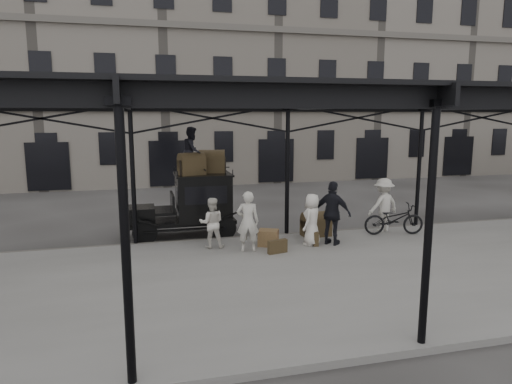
{
  "coord_description": "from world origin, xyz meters",
  "views": [
    {
      "loc": [
        -4.73,
        -12.43,
        4.17
      ],
      "look_at": [
        -1.18,
        1.6,
        1.7
      ],
      "focal_mm": 32.0,
      "sensor_mm": 36.0,
      "label": 1
    }
  ],
  "objects_px": {
    "taxi": "(194,202)",
    "porter_left": "(248,221)",
    "steamer_trunk_platform": "(316,226)",
    "porter_official": "(333,213)",
    "bicycle": "(394,219)",
    "steamer_trunk_roof_near": "(192,166)"
  },
  "relations": [
    {
      "from": "taxi",
      "to": "porter_official",
      "type": "distance_m",
      "value": 4.76
    },
    {
      "from": "taxi",
      "to": "porter_left",
      "type": "height_order",
      "value": "taxi"
    },
    {
      "from": "steamer_trunk_roof_near",
      "to": "steamer_trunk_platform",
      "type": "xyz_separation_m",
      "value": [
        3.97,
        -1.25,
        -2.0
      ]
    },
    {
      "from": "taxi",
      "to": "bicycle",
      "type": "xyz_separation_m",
      "value": [
        6.49,
        -1.99,
        -0.52
      ]
    },
    {
      "from": "taxi",
      "to": "bicycle",
      "type": "relative_size",
      "value": 1.81
    },
    {
      "from": "taxi",
      "to": "porter_left",
      "type": "relative_size",
      "value": 2.02
    },
    {
      "from": "porter_left",
      "to": "porter_official",
      "type": "height_order",
      "value": "porter_official"
    },
    {
      "from": "porter_left",
      "to": "porter_official",
      "type": "distance_m",
      "value": 2.72
    },
    {
      "from": "bicycle",
      "to": "steamer_trunk_roof_near",
      "type": "relative_size",
      "value": 2.39
    },
    {
      "from": "bicycle",
      "to": "steamer_trunk_platform",
      "type": "height_order",
      "value": "bicycle"
    },
    {
      "from": "steamer_trunk_roof_near",
      "to": "steamer_trunk_platform",
      "type": "height_order",
      "value": "steamer_trunk_roof_near"
    },
    {
      "from": "porter_official",
      "to": "taxi",
      "type": "bearing_deg",
      "value": 12.92
    },
    {
      "from": "porter_left",
      "to": "steamer_trunk_platform",
      "type": "distance_m",
      "value": 2.91
    },
    {
      "from": "steamer_trunk_roof_near",
      "to": "porter_left",
      "type": "bearing_deg",
      "value": -76.6
    },
    {
      "from": "bicycle",
      "to": "steamer_trunk_roof_near",
      "type": "height_order",
      "value": "steamer_trunk_roof_near"
    },
    {
      "from": "taxi",
      "to": "bicycle",
      "type": "height_order",
      "value": "taxi"
    },
    {
      "from": "porter_official",
      "to": "steamer_trunk_platform",
      "type": "xyz_separation_m",
      "value": [
        -0.1,
        1.1,
        -0.65
      ]
    },
    {
      "from": "bicycle",
      "to": "porter_left",
      "type": "bearing_deg",
      "value": 107.9
    },
    {
      "from": "steamer_trunk_platform",
      "to": "bicycle",
      "type": "bearing_deg",
      "value": -13.93
    },
    {
      "from": "porter_left",
      "to": "steamer_trunk_platform",
      "type": "bearing_deg",
      "value": -143.68
    },
    {
      "from": "taxi",
      "to": "steamer_trunk_platform",
      "type": "relative_size",
      "value": 3.91
    },
    {
      "from": "taxi",
      "to": "porter_left",
      "type": "xyz_separation_m",
      "value": [
        1.28,
        -2.64,
        -0.15
      ]
    }
  ]
}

